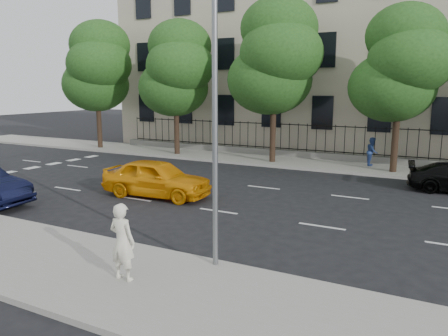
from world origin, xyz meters
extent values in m
plane|color=black|center=(0.00, 0.00, 0.00)|extent=(120.00, 120.00, 0.00)
cube|color=gray|center=(0.00, -4.00, 0.07)|extent=(60.00, 4.00, 0.15)
cube|color=gray|center=(0.00, 14.00, 0.07)|extent=(60.00, 4.00, 0.15)
cube|color=beige|center=(0.00, 23.00, 9.00)|extent=(34.00, 12.00, 18.00)
cube|color=slate|center=(0.00, 15.70, 0.35)|extent=(30.00, 0.50, 0.40)
cube|color=black|center=(0.00, 15.70, 0.65)|extent=(28.80, 0.05, 0.05)
cube|color=black|center=(0.00, 15.70, 2.25)|extent=(28.80, 0.05, 0.05)
cylinder|color=slate|center=(2.50, -2.30, 4.15)|extent=(0.14, 0.14, 8.00)
cylinder|color=#382619|center=(-16.00, 13.20, 1.72)|extent=(0.36, 0.36, 3.15)
ellipsoid|color=#204818|center=(-16.40, 13.50, 4.86)|extent=(4.94, 4.94, 4.06)
ellipsoid|color=#204818|center=(-15.50, 13.00, 6.29)|extent=(4.68, 4.68, 3.85)
ellipsoid|color=#204818|center=(-15.90, 13.60, 7.72)|extent=(4.42, 4.42, 3.64)
cylinder|color=#382619|center=(-9.00, 13.20, 1.64)|extent=(0.36, 0.36, 2.97)
ellipsoid|color=#204818|center=(-9.40, 13.50, 4.62)|extent=(4.75, 4.75, 3.90)
ellipsoid|color=#204818|center=(-8.50, 13.00, 6.00)|extent=(4.50, 4.50, 3.70)
ellipsoid|color=#204818|center=(-8.90, 13.60, 7.38)|extent=(4.25, 4.25, 3.50)
cylinder|color=#382619|center=(-2.00, 13.20, 1.81)|extent=(0.36, 0.36, 3.32)
ellipsoid|color=#204818|center=(-2.40, 13.50, 5.09)|extent=(5.13, 5.13, 4.21)
ellipsoid|color=#204818|center=(-1.50, 13.00, 6.58)|extent=(4.86, 4.86, 4.00)
ellipsoid|color=#204818|center=(-1.90, 13.60, 8.06)|extent=(4.59, 4.59, 3.78)
cylinder|color=#382619|center=(5.00, 13.20, 1.69)|extent=(0.36, 0.36, 3.08)
ellipsoid|color=#204818|center=(4.60, 13.50, 4.67)|extent=(4.56, 4.56, 3.74)
ellipsoid|color=#204818|center=(5.50, 13.00, 5.99)|extent=(4.32, 4.32, 3.55)
ellipsoid|color=#204818|center=(5.10, 13.60, 7.31)|extent=(4.08, 4.08, 3.36)
imported|color=orange|center=(-3.45, 3.28, 0.81)|extent=(4.91, 2.29, 1.63)
imported|color=white|center=(0.99, -4.10, 1.09)|extent=(0.69, 0.45, 1.88)
imported|color=navy|center=(3.66, 14.57, 0.98)|extent=(0.69, 0.85, 1.66)
camera|label=1|loc=(7.64, -11.65, 4.68)|focal=35.00mm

